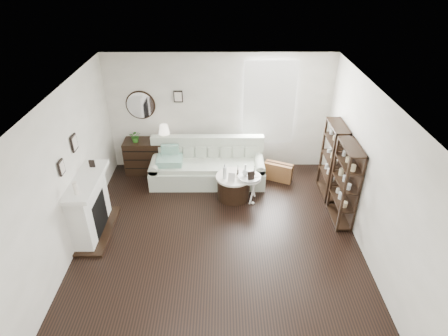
{
  "coord_description": "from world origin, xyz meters",
  "views": [
    {
      "loc": [
        0.07,
        -5.11,
        4.61
      ],
      "look_at": [
        0.1,
        0.8,
        1.07
      ],
      "focal_mm": 30.0,
      "sensor_mm": 36.0,
      "label": 1
    }
  ],
  "objects_px": {
    "dresser": "(151,156)",
    "drum_table": "(234,186)",
    "sofa": "(208,167)",
    "pedestal_table": "(249,178)"
  },
  "relations": [
    {
      "from": "dresser",
      "to": "drum_table",
      "type": "relative_size",
      "value": 1.59
    },
    {
      "from": "sofa",
      "to": "drum_table",
      "type": "relative_size",
      "value": 3.37
    },
    {
      "from": "dresser",
      "to": "pedestal_table",
      "type": "xyz_separation_m",
      "value": [
        2.19,
        -1.17,
        0.14
      ]
    },
    {
      "from": "pedestal_table",
      "to": "drum_table",
      "type": "bearing_deg",
      "value": 162.27
    },
    {
      "from": "sofa",
      "to": "pedestal_table",
      "type": "distance_m",
      "value": 1.19
    },
    {
      "from": "dresser",
      "to": "pedestal_table",
      "type": "distance_m",
      "value": 2.49
    },
    {
      "from": "sofa",
      "to": "dresser",
      "type": "distance_m",
      "value": 1.37
    },
    {
      "from": "sofa",
      "to": "drum_table",
      "type": "distance_m",
      "value": 0.89
    },
    {
      "from": "pedestal_table",
      "to": "dresser",
      "type": "bearing_deg",
      "value": 151.91
    },
    {
      "from": "sofa",
      "to": "dresser",
      "type": "height_order",
      "value": "sofa"
    }
  ]
}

